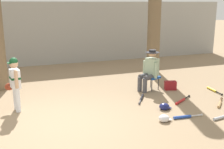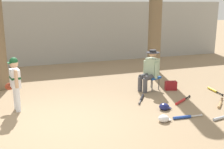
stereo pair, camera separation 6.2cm
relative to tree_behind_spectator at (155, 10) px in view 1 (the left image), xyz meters
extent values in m
plane|color=#937A5B|center=(-4.10, -3.57, -2.30)|extent=(60.00, 60.00, 0.00)
cube|color=#9E9E99|center=(-4.10, 2.76, -1.00)|extent=(18.00, 0.36, 2.58)
cone|color=brown|center=(-5.36, -0.40, -2.30)|extent=(0.77, 0.77, 0.29)
cylinder|color=brown|center=(0.00, 0.00, 0.34)|extent=(0.48, 0.48, 5.27)
cone|color=brown|center=(0.00, 0.00, -2.30)|extent=(0.78, 0.78, 0.29)
cylinder|color=white|center=(-4.93, -2.52, -2.01)|extent=(0.12, 0.12, 0.58)
cylinder|color=white|center=(-4.96, -2.34, -2.01)|extent=(0.12, 0.12, 0.58)
cube|color=white|center=(-4.95, -2.43, -1.50)|extent=(0.25, 0.33, 0.44)
cube|color=#144723|center=(-4.95, -2.43, -1.47)|extent=(0.26, 0.34, 0.05)
sphere|color=tan|center=(-4.95, -2.43, -1.15)|extent=(0.20, 0.20, 0.20)
sphere|color=#144723|center=(-4.95, -2.43, -1.09)|extent=(0.19, 0.19, 0.19)
cube|color=#144723|center=(-5.03, -2.45, -1.11)|extent=(0.12, 0.16, 0.02)
cylinder|color=tan|center=(-4.92, -2.67, -1.46)|extent=(0.09, 0.09, 0.42)
cylinder|color=tan|center=(-5.02, -2.23, -1.58)|extent=(0.09, 0.09, 0.40)
ellipsoid|color=#933823|center=(-5.09, -2.22, -1.74)|extent=(0.24, 0.16, 0.18)
cube|color=#194C9E|center=(-1.10, -1.98, -1.92)|extent=(0.52, 0.52, 0.06)
cylinder|color=#333338|center=(-1.18, -2.18, -2.11)|extent=(0.02, 0.02, 0.38)
cylinder|color=#333338|center=(-1.29, -1.90, -2.11)|extent=(0.02, 0.02, 0.38)
cylinder|color=#333338|center=(-0.90, -2.07, -2.11)|extent=(0.02, 0.02, 0.38)
cylinder|color=#333338|center=(-1.01, -1.79, -2.11)|extent=(0.02, 0.02, 0.38)
cylinder|color=#47474C|center=(-1.43, -2.22, -2.08)|extent=(0.13, 0.13, 0.43)
cylinder|color=#47474C|center=(-1.51, -2.04, -2.08)|extent=(0.13, 0.13, 0.43)
cylinder|color=#47474C|center=(-1.25, -2.15, -1.87)|extent=(0.43, 0.28, 0.15)
cylinder|color=#47474C|center=(-1.32, -1.96, -1.87)|extent=(0.43, 0.28, 0.15)
cube|color=#99B293|center=(-1.10, -1.98, -1.61)|extent=(0.35, 0.42, 0.52)
cylinder|color=#99B293|center=(-1.09, -2.22, -1.67)|extent=(0.12, 0.12, 0.46)
cylinder|color=#99B293|center=(-1.25, -1.81, -1.67)|extent=(0.12, 0.12, 0.46)
sphere|color=tan|center=(-1.10, -1.98, -1.21)|extent=(0.22, 0.22, 0.22)
cylinder|color=#232328|center=(-1.10, -1.98, -1.17)|extent=(0.40, 0.40, 0.02)
cylinder|color=#232328|center=(-1.10, -1.98, -1.14)|extent=(0.20, 0.20, 0.09)
cube|color=maroon|center=(-0.58, -2.21, -2.17)|extent=(0.38, 0.27, 0.26)
cylinder|color=#B7BCC6|center=(-0.68, -4.53, -2.26)|extent=(0.47, 0.14, 0.07)
cylinder|color=yellow|center=(0.53, -2.72, -2.26)|extent=(0.11, 0.43, 0.07)
cylinder|color=black|center=(0.50, -3.07, -2.26)|extent=(0.06, 0.29, 0.03)
cylinder|color=black|center=(0.48, -3.21, -2.26)|extent=(0.06, 0.02, 0.06)
cylinder|color=#2347AD|center=(-1.48, -4.21, -2.26)|extent=(0.43, 0.10, 0.07)
cylinder|color=silver|center=(-1.13, -4.24, -2.26)|extent=(0.29, 0.06, 0.03)
cylinder|color=silver|center=(-0.99, -4.25, -2.26)|extent=(0.02, 0.06, 0.06)
cylinder|color=red|center=(-0.93, -3.30, -2.26)|extent=(0.44, 0.30, 0.07)
cylinder|color=black|center=(-0.59, -3.09, -2.26)|extent=(0.29, 0.19, 0.03)
cylinder|color=black|center=(-0.46, -3.01, -2.26)|extent=(0.04, 0.06, 0.06)
cylinder|color=black|center=(-1.73, -2.66, -2.26)|extent=(0.29, 0.40, 0.07)
cylinder|color=#4C4C51|center=(-1.93, -2.96, -2.26)|extent=(0.18, 0.26, 0.03)
cylinder|color=#4C4C51|center=(-2.01, -3.08, -2.26)|extent=(0.06, 0.04, 0.06)
cylinder|color=tan|center=(-0.13, -3.83, -2.26)|extent=(0.37, 0.36, 0.07)
cylinder|color=brown|center=(0.14, -3.57, -2.26)|extent=(0.24, 0.23, 0.03)
cylinder|color=brown|center=(0.25, -3.47, -2.26)|extent=(0.05, 0.05, 0.06)
ellipsoid|color=silver|center=(-1.95, -4.21, -2.22)|extent=(0.24, 0.22, 0.17)
cube|color=silver|center=(-1.84, -4.21, -2.26)|extent=(0.10, 0.12, 0.02)
ellipsoid|color=navy|center=(-1.58, -3.59, -2.22)|extent=(0.25, 0.23, 0.17)
cube|color=navy|center=(-1.46, -3.59, -2.26)|extent=(0.10, 0.13, 0.02)
camera|label=1|loc=(-5.00, -9.22, 0.23)|focal=45.29mm
camera|label=2|loc=(-4.94, -9.24, 0.23)|focal=45.29mm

